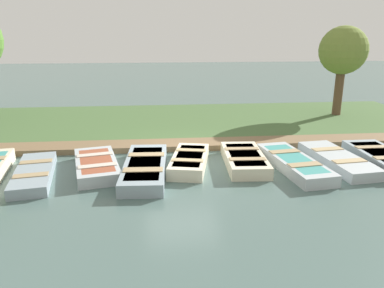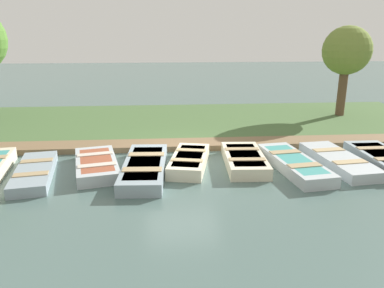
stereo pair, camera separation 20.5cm
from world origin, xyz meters
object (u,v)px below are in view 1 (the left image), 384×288
rowboat_4 (145,167)px  rowboat_2 (34,173)px  rowboat_3 (96,165)px  rowboat_6 (244,159)px  park_tree_left (343,52)px  rowboat_5 (190,161)px  rowboat_8 (337,159)px  rowboat_9 (381,158)px  rowboat_7 (294,163)px

rowboat_4 → rowboat_2: bearing=-85.9°
rowboat_3 → rowboat_6: (-0.08, 4.64, 0.01)m
rowboat_4 → park_tree_left: (-6.84, 9.27, 2.98)m
rowboat_5 → rowboat_8: 4.76m
rowboat_2 → rowboat_8: size_ratio=0.96×
rowboat_3 → rowboat_6: bearing=78.3°
rowboat_9 → rowboat_5: bearing=-93.4°
rowboat_7 → rowboat_2: bearing=-97.3°
rowboat_4 → rowboat_8: rowboat_4 is taller
rowboat_4 → rowboat_8: bearing=94.9°
rowboat_3 → park_tree_left: 12.91m
rowboat_3 → rowboat_5: (-0.10, 2.88, 0.02)m
rowboat_6 → rowboat_2: bearing=-82.4°
rowboat_9 → park_tree_left: 7.54m
rowboat_3 → rowboat_9: bearing=75.7°
rowboat_4 → rowboat_7: 4.60m
rowboat_9 → rowboat_8: bearing=-94.2°
rowboat_5 → park_tree_left: (-6.37, 7.89, 2.97)m
rowboat_3 → park_tree_left: bearing=108.3°
rowboat_7 → rowboat_8: size_ratio=1.05×
rowboat_2 → park_tree_left: park_tree_left is taller
rowboat_6 → park_tree_left: park_tree_left is taller
rowboat_8 → rowboat_3: bearing=-97.5°
rowboat_4 → park_tree_left: 11.90m
rowboat_3 → rowboat_8: 7.63m
rowboat_3 → rowboat_5: size_ratio=1.08×
rowboat_9 → rowboat_3: bearing=-91.7°
rowboat_7 → rowboat_8: bearing=90.9°
rowboat_6 → rowboat_8: rowboat_6 is taller
rowboat_7 → park_tree_left: park_tree_left is taller
rowboat_7 → rowboat_3: bearing=-101.2°
rowboat_2 → rowboat_4: 3.21m
rowboat_5 → rowboat_9: bearing=98.6°
rowboat_4 → rowboat_5: (-0.47, 1.38, 0.01)m
rowboat_8 → rowboat_5: bearing=-99.3°
rowboat_2 → rowboat_5: rowboat_5 is taller
rowboat_3 → rowboat_5: 2.88m
rowboat_5 → rowboat_7: bearing=93.4°
rowboat_3 → rowboat_8: size_ratio=0.90×
park_tree_left → rowboat_9: bearing=-14.4°
rowboat_9 → rowboat_7: bearing=-87.6°
rowboat_9 → rowboat_4: bearing=-89.2°
rowboat_2 → rowboat_3: size_ratio=1.06×
rowboat_5 → rowboat_6: size_ratio=0.99×
rowboat_2 → rowboat_5: size_ratio=1.14×
rowboat_3 → rowboat_5: rowboat_5 is taller
rowboat_7 → park_tree_left: 8.81m
rowboat_8 → rowboat_9: (0.10, 1.41, 0.04)m
rowboat_5 → rowboat_8: size_ratio=0.84×
rowboat_6 → rowboat_7: (0.46, 1.46, -0.01)m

